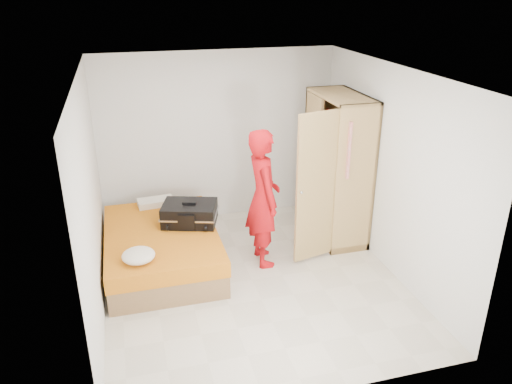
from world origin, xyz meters
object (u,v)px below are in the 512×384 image
object	(u,v)px
wardrobe	(336,173)
suitcase	(190,214)
person	(263,198)
bed	(162,248)
round_cushion	(138,255)

from	to	relation	value
wardrobe	suitcase	distance (m)	2.13
person	suitcase	distance (m)	1.02
bed	wardrobe	xyz separation A→B (m)	(2.50, 0.18, 0.75)
wardrobe	suitcase	xyz separation A→B (m)	(-2.10, -0.04, -0.36)
bed	person	distance (m)	1.50
bed	suitcase	bearing A→B (deg)	19.05
wardrobe	round_cushion	bearing A→B (deg)	-162.87
bed	suitcase	xyz separation A→B (m)	(0.41, 0.14, 0.39)
suitcase	round_cushion	distance (m)	1.10
wardrobe	person	size ratio (longest dim) A/B	1.14
suitcase	wardrobe	bearing A→B (deg)	18.73
round_cushion	wardrobe	bearing A→B (deg)	17.13
wardrobe	round_cushion	size ratio (longest dim) A/B	5.47
person	suitcase	xyz separation A→B (m)	(-0.91, 0.37, -0.28)
person	round_cushion	distance (m)	1.73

